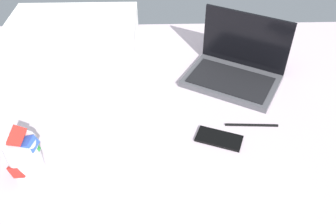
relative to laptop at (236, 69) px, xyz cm
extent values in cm
cube|color=silver|center=(-22.47, -24.80, -13.41)|extent=(180.00, 140.00, 18.00)
cube|color=#4C4C51|center=(-1.50, -2.65, -3.41)|extent=(40.05, 36.30, 2.00)
cube|color=black|center=(-2.24, -3.95, -2.21)|extent=(33.61, 29.11, 0.40)
cube|color=black|center=(3.93, 6.92, 8.09)|extent=(29.19, 17.17, 21.00)
cylinder|color=silver|center=(-65.91, -42.38, 1.09)|extent=(9.00, 9.00, 11.00)
cube|color=red|center=(-66.81, -43.96, -1.34)|extent=(6.70, 7.02, 5.21)
cube|color=orange|center=(-65.89, -42.35, 0.40)|extent=(7.96, 7.50, 5.70)
cube|color=#268C33|center=(-67.32, -41.39, 2.15)|extent=(7.36, 7.37, 6.38)
cube|color=#268C33|center=(-64.22, -42.45, 3.89)|extent=(7.03, 6.54, 5.75)
cube|color=blue|center=(-63.71, -42.57, 5.63)|extent=(5.78, 4.86, 4.67)
cube|color=red|center=(-66.45, -41.52, 7.37)|extent=(5.45, 6.04, 6.03)
cube|color=black|center=(-10.26, -32.27, -4.01)|extent=(15.52, 11.45, 0.80)
cube|color=white|center=(-63.83, 23.20, 2.09)|extent=(52.00, 36.00, 13.00)
cube|color=black|center=(1.12, -26.41, -4.11)|extent=(17.01, 1.52, 0.60)
camera|label=1|loc=(-28.19, -107.84, 72.79)|focal=37.29mm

